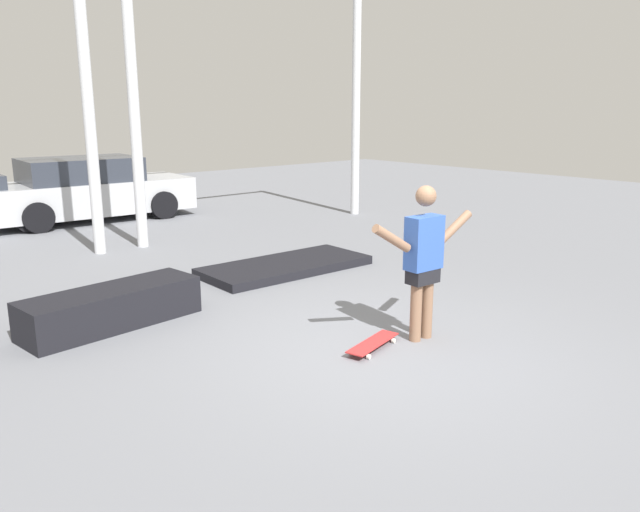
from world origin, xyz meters
The scene contains 7 objects.
ground_plane centered at (0.00, 0.00, 0.00)m, with size 36.00×36.00×0.00m, color slate.
skateboarder centered at (0.60, -0.01, 0.97)m, with size 1.53×0.24×1.75m.
skateboard centered at (-0.03, 0.14, 0.06)m, with size 0.85×0.41×0.08m.
grind_box centered at (-1.85, 2.73, 0.23)m, with size 2.12×0.68×0.47m, color black.
manual_pad centered at (1.34, 3.41, 0.07)m, with size 2.75×1.19×0.14m, color black.
canopy_support_right centered at (3.22, 6.58, 3.34)m, with size 5.81×0.20×5.37m.
parked_car_silver centered at (0.78, 10.06, 0.70)m, with size 4.61×2.21×1.45m.
Camera 1 is at (-4.70, -4.28, 2.58)m, focal length 35.00 mm.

